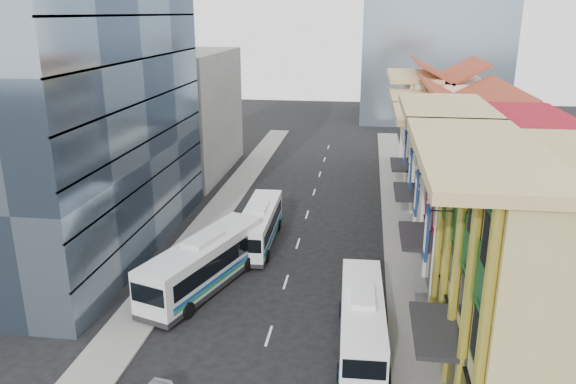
# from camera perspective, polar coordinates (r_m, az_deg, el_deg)

# --- Properties ---
(sidewalk_right) EXTENTS (3.00, 90.00, 0.15)m
(sidewalk_right) POSITION_cam_1_polar(r_m,az_deg,el_deg) (46.27, 11.57, -5.64)
(sidewalk_right) COLOR slate
(sidewalk_right) RESTS_ON ground
(sidewalk_left) EXTENTS (3.00, 90.00, 0.15)m
(sidewalk_left) POSITION_cam_1_polar(r_m,az_deg,el_deg) (48.13, -9.11, -4.55)
(sidewalk_left) COLOR slate
(sidewalk_left) RESTS_ON ground
(shophouse_tan) EXTENTS (8.00, 14.00, 12.00)m
(shophouse_tan) POSITION_cam_1_polar(r_m,az_deg,el_deg) (29.57, 24.88, -8.34)
(shophouse_tan) COLOR tan
(shophouse_tan) RESTS_ON ground
(shophouse_red) EXTENTS (8.00, 10.00, 12.00)m
(shophouse_red) POSITION_cam_1_polar(r_m,az_deg,el_deg) (40.36, 20.28, -0.93)
(shophouse_red) COLOR maroon
(shophouse_red) RESTS_ON ground
(shophouse_cream_near) EXTENTS (8.00, 9.00, 10.00)m
(shophouse_cream_near) POSITION_cam_1_polar(r_m,az_deg,el_deg) (49.55, 18.00, 1.47)
(shophouse_cream_near) COLOR #EEE4D0
(shophouse_cream_near) RESTS_ON ground
(shophouse_cream_mid) EXTENTS (8.00, 9.00, 10.00)m
(shophouse_cream_mid) POSITION_cam_1_polar(r_m,az_deg,el_deg) (58.15, 16.59, 3.95)
(shophouse_cream_mid) COLOR #EEE4D0
(shophouse_cream_mid) RESTS_ON ground
(shophouse_cream_far) EXTENTS (8.00, 12.00, 11.00)m
(shophouse_cream_far) POSITION_cam_1_polar(r_m,az_deg,el_deg) (68.22, 15.43, 6.45)
(shophouse_cream_far) COLOR #EEE4D0
(shophouse_cream_far) RESTS_ON ground
(office_tower) EXTENTS (12.00, 26.00, 30.00)m
(office_tower) POSITION_cam_1_polar(r_m,az_deg,el_deg) (45.35, -21.79, 12.54)
(office_tower) COLOR #3B4B5E
(office_tower) RESTS_ON ground
(office_block_far) EXTENTS (10.00, 18.00, 14.00)m
(office_block_far) POSITION_cam_1_polar(r_m,az_deg,el_deg) (66.87, -10.64, 7.87)
(office_block_far) COLOR gray
(office_block_far) RESTS_ON ground
(bus_left_near) EXTENTS (6.35, 12.22, 3.83)m
(bus_left_near) POSITION_cam_1_polar(r_m,az_deg,el_deg) (39.02, -8.48, -7.07)
(bus_left_near) COLOR silver
(bus_left_near) RESTS_ON ground
(bus_left_far) EXTENTS (2.63, 10.51, 3.36)m
(bus_left_far) POSITION_cam_1_polar(r_m,az_deg,el_deg) (45.91, -2.95, -3.30)
(bus_left_far) COLOR white
(bus_left_far) RESTS_ON ground
(bus_right) EXTENTS (2.77, 10.44, 3.32)m
(bus_right) POSITION_cam_1_polar(r_m,az_deg,el_deg) (32.76, 7.53, -12.68)
(bus_right) COLOR white
(bus_right) RESTS_ON ground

